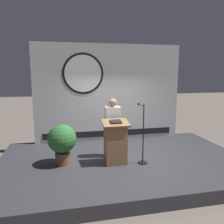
{
  "coord_description": "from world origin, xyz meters",
  "views": [
    {
      "loc": [
        -1.52,
        -5.58,
        2.55
      ],
      "look_at": [
        -0.27,
        0.16,
        1.53
      ],
      "focal_mm": 36.96,
      "sensor_mm": 36.0,
      "label": 1
    }
  ],
  "objects_px": {
    "speaker_person": "(113,127)",
    "potted_plant": "(62,141)",
    "podium": "(115,142)",
    "microphone_stand": "(142,142)"
  },
  "relations": [
    {
      "from": "podium",
      "to": "microphone_stand",
      "type": "xyz_separation_m",
      "value": [
        0.67,
        -0.09,
        -0.01
      ]
    },
    {
      "from": "speaker_person",
      "to": "microphone_stand",
      "type": "distance_m",
      "value": 0.9
    },
    {
      "from": "potted_plant",
      "to": "microphone_stand",
      "type": "bearing_deg",
      "value": -9.13
    },
    {
      "from": "speaker_person",
      "to": "potted_plant",
      "type": "xyz_separation_m",
      "value": [
        -1.33,
        -0.26,
        -0.2
      ]
    },
    {
      "from": "podium",
      "to": "microphone_stand",
      "type": "relative_size",
      "value": 0.74
    },
    {
      "from": "podium",
      "to": "speaker_person",
      "type": "distance_m",
      "value": 0.55
    },
    {
      "from": "podium",
      "to": "potted_plant",
      "type": "distance_m",
      "value": 1.31
    },
    {
      "from": "speaker_person",
      "to": "potted_plant",
      "type": "bearing_deg",
      "value": -168.91
    },
    {
      "from": "potted_plant",
      "to": "podium",
      "type": "bearing_deg",
      "value": -9.69
    },
    {
      "from": "microphone_stand",
      "to": "speaker_person",
      "type": "bearing_deg",
      "value": 137.73
    }
  ]
}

